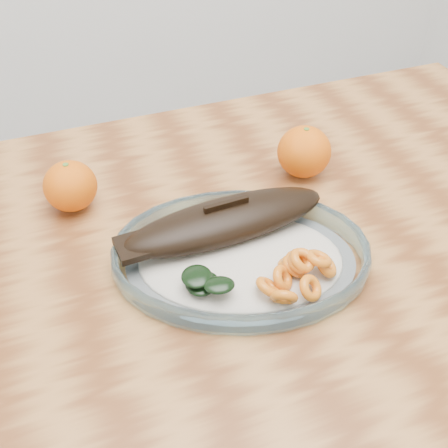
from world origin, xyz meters
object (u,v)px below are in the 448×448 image
object	(u,v)px
dining_table	(243,306)
orange_left	(70,186)
plated_meal	(240,252)
orange_right	(304,152)

from	to	relation	value
dining_table	orange_left	size ratio (longest dim) A/B	16.21
orange_left	plated_meal	bearing A→B (deg)	-46.83
orange_left	orange_right	bearing A→B (deg)	-6.78
dining_table	orange_right	xyz separation A→B (m)	(0.15, 0.14, 0.14)
dining_table	plated_meal	bearing A→B (deg)	-134.64
dining_table	orange_left	distance (m)	0.29
orange_right	dining_table	bearing A→B (deg)	-137.71
orange_left	orange_right	distance (m)	0.34
dining_table	orange_left	bearing A→B (deg)	136.63
dining_table	plated_meal	xyz separation A→B (m)	(-0.01, -0.01, 0.12)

